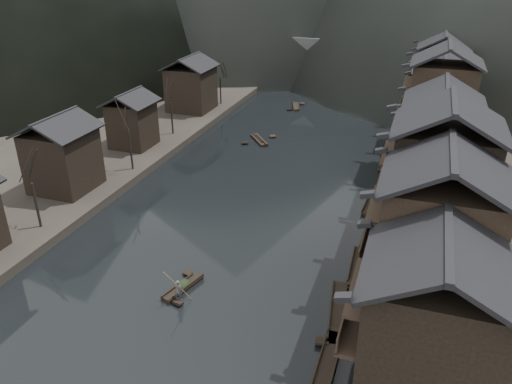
% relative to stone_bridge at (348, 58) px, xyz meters
% --- Properties ---
extents(water, '(300.00, 300.00, 0.00)m').
position_rel_stone_bridge_xyz_m(water, '(0.00, -72.00, -5.11)').
color(water, black).
rests_on(water, ground).
extents(left_bank, '(40.00, 200.00, 1.20)m').
position_rel_stone_bridge_xyz_m(left_bank, '(-35.00, -32.00, -4.51)').
color(left_bank, '#2D2823').
rests_on(left_bank, ground).
extents(stilt_houses, '(9.00, 67.60, 15.48)m').
position_rel_stone_bridge_xyz_m(stilt_houses, '(17.28, -52.87, 3.57)').
color(stilt_houses, black).
rests_on(stilt_houses, ground).
extents(left_houses, '(8.10, 53.20, 8.73)m').
position_rel_stone_bridge_xyz_m(left_houses, '(-20.50, -51.88, 0.55)').
color(left_houses, black).
rests_on(left_houses, left_bank).
extents(bare_trees, '(3.63, 60.89, 7.26)m').
position_rel_stone_bridge_xyz_m(bare_trees, '(-17.00, -57.23, 1.18)').
color(bare_trees, black).
rests_on(bare_trees, left_bank).
extents(moored_sampans, '(3.45, 54.92, 0.47)m').
position_rel_stone_bridge_xyz_m(moored_sampans, '(12.02, -54.32, -4.91)').
color(moored_sampans, black).
rests_on(moored_sampans, water).
extents(midriver_boats, '(11.24, 30.25, 0.44)m').
position_rel_stone_bridge_xyz_m(midriver_boats, '(-3.24, -24.19, -4.91)').
color(midriver_boats, black).
rests_on(midriver_boats, water).
extents(stone_bridge, '(40.00, 6.00, 9.00)m').
position_rel_stone_bridge_xyz_m(stone_bridge, '(0.00, 0.00, 0.00)').
color(stone_bridge, '#4C4C4F').
rests_on(stone_bridge, ground).
extents(hero_sampan, '(1.95, 4.45, 0.43)m').
position_rel_stone_bridge_xyz_m(hero_sampan, '(-0.88, -73.39, -4.91)').
color(hero_sampan, black).
rests_on(hero_sampan, water).
extents(cargo_heap, '(0.97, 1.27, 0.58)m').
position_rel_stone_bridge_xyz_m(cargo_heap, '(-0.94, -73.19, -4.39)').
color(cargo_heap, black).
rests_on(cargo_heap, hero_sampan).
extents(boatman, '(0.68, 0.47, 1.78)m').
position_rel_stone_bridge_xyz_m(boatman, '(-0.47, -74.88, -3.79)').
color(boatman, '#4E4E50').
rests_on(boatman, hero_sampan).
extents(bamboo_pole, '(1.72, 1.82, 3.82)m').
position_rel_stone_bridge_xyz_m(bamboo_pole, '(-0.27, -74.88, -0.99)').
color(bamboo_pole, '#8C7A51').
rests_on(bamboo_pole, boatman).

